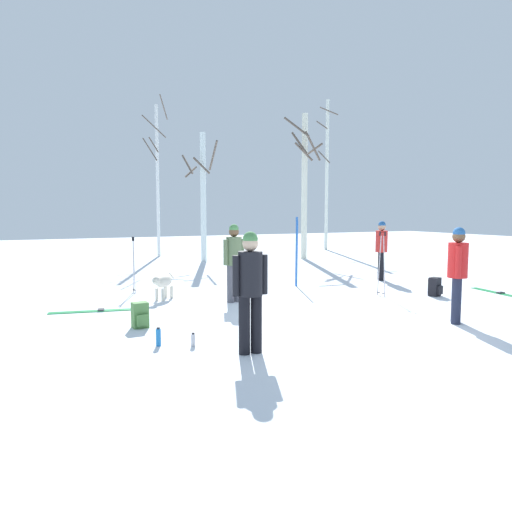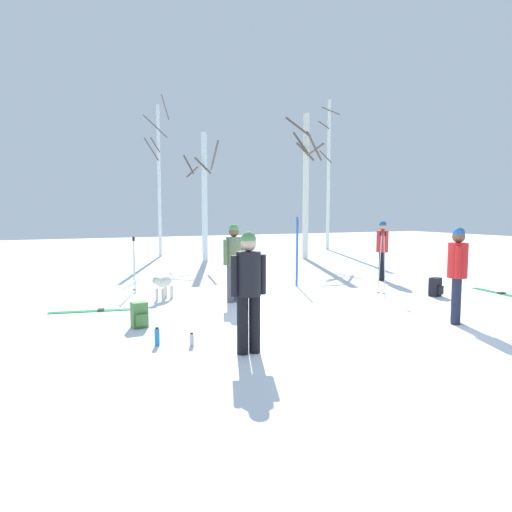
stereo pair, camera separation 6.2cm
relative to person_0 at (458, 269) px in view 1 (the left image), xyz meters
The scene contains 19 objects.
ground_plane 2.17m from the person_0, 152.33° to the left, with size 60.00×60.00×0.00m, color white.
person_0 is the anchor object (origin of this frame).
person_1 4.51m from the person_0, 128.75° to the left, with size 0.52×0.34×1.72m.
person_2 5.30m from the person_0, 63.96° to the left, with size 0.34×0.44×1.72m.
person_3 4.08m from the person_0, behind, with size 0.52×0.34×1.72m.
dog 6.12m from the person_0, 133.16° to the left, with size 0.66×0.67×0.57m.
ski_pair_planted_0 4.86m from the person_0, 95.52° to the left, with size 0.04×0.16×1.85m.
ski_pair_lying_0 3.95m from the person_0, 26.84° to the left, with size 0.44×1.71×0.05m.
ski_pair_lying_1 6.87m from the person_0, 146.28° to the left, with size 1.87×0.53×0.05m.
ski_poles_0 7.28m from the person_0, 129.08° to the left, with size 0.07×0.22×1.38m.
ski_poles_1 2.78m from the person_0, 77.41° to the left, with size 0.07×0.28×1.52m.
backpack_0 2.88m from the person_0, 50.98° to the left, with size 0.31×0.33×0.44m.
backpack_1 5.62m from the person_0, 158.13° to the left, with size 0.28×0.30×0.44m.
water_bottle_0 5.30m from the person_0, behind, with size 0.07×0.07×0.28m.
water_bottle_1 4.82m from the person_0, behind, with size 0.07×0.07×0.20m.
birch_tree_0 15.11m from the person_0, 96.68° to the left, with size 1.23×0.88×6.97m.
birch_tree_1 11.98m from the person_0, 93.21° to the left, with size 1.24×1.40×5.07m.
birch_tree_2 11.80m from the person_0, 72.31° to the left, with size 1.46×1.43×6.01m.
birch_tree_3 16.60m from the person_0, 64.29° to the left, with size 0.88×0.98×7.69m.
Camera 1 is at (-5.06, -6.83, 1.99)m, focal length 32.99 mm.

